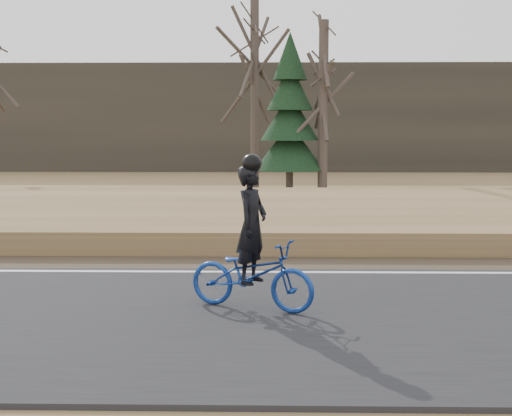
{
  "coord_description": "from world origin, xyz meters",
  "views": [
    {
      "loc": [
        -4.43,
        -11.41,
        2.44
      ],
      "look_at": [
        -4.67,
        0.5,
        1.1
      ],
      "focal_mm": 50.0,
      "sensor_mm": 36.0,
      "label": 1
    }
  ],
  "objects": [
    {
      "name": "bare_tree_left",
      "position": [
        -5.08,
        17.47,
        4.43
      ],
      "size": [
        0.36,
        0.36,
        8.86
      ],
      "primitive_type": "cylinder",
      "color": "#50433A",
      "rests_on": "ground"
    },
    {
      "name": "ballast",
      "position": [
        0.0,
        8.0,
        0.23
      ],
      "size": [
        120.0,
        3.0,
        0.45
      ],
      "primitive_type": "cube",
      "color": "slate",
      "rests_on": "ground"
    },
    {
      "name": "treeline_backdrop",
      "position": [
        0.0,
        30.0,
        3.0
      ],
      "size": [
        120.0,
        4.0,
        6.0
      ],
      "primitive_type": "cube",
      "color": "#383328",
      "rests_on": "ground"
    },
    {
      "name": "embankment",
      "position": [
        0.0,
        4.2,
        0.22
      ],
      "size": [
        120.0,
        5.0,
        0.44
      ],
      "primitive_type": "cube",
      "color": "#99764E",
      "rests_on": "ground"
    },
    {
      "name": "railroad",
      "position": [
        0.0,
        8.0,
        0.53
      ],
      "size": [
        120.0,
        2.4,
        0.29
      ],
      "color": "black",
      "rests_on": "ballast"
    },
    {
      "name": "conifer",
      "position": [
        -3.73,
        14.9,
        2.8
      ],
      "size": [
        2.6,
        2.6,
        5.92
      ],
      "color": "#50433A",
      "rests_on": "ground"
    },
    {
      "name": "bare_tree_near_left",
      "position": [
        -2.55,
        14.45,
        3.13
      ],
      "size": [
        0.36,
        0.36,
        6.26
      ],
      "primitive_type": "cylinder",
      "color": "#50433A",
      "rests_on": "ground"
    },
    {
      "name": "cyclist",
      "position": [
        -4.67,
        -2.19,
        0.7
      ],
      "size": [
        1.85,
        1.24,
        2.05
      ],
      "rotation": [
        0.0,
        0.0,
        1.17
      ],
      "color": "navy",
      "rests_on": "road"
    }
  ]
}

